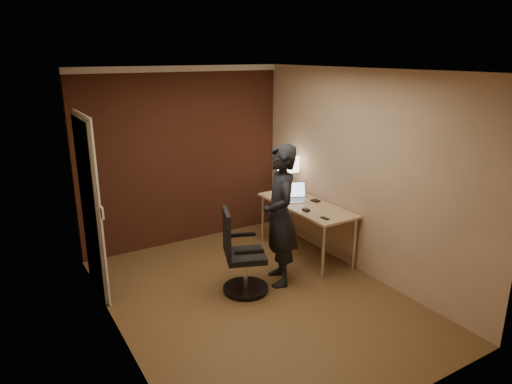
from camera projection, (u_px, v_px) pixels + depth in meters
room at (176, 157)px, 5.92m from camera, size 4.00×4.00×4.00m
desk at (310, 212)px, 6.15m from camera, size 0.60×1.50×0.73m
desk_lamp at (288, 164)px, 6.47m from camera, size 0.22×0.22×0.54m
laptop at (295, 195)px, 6.25m from camera, size 0.40×0.37×0.23m
mouse at (306, 210)px, 5.80m from camera, size 0.07×0.10×0.03m
phone at (325, 218)px, 5.54m from camera, size 0.07×0.12×0.01m
wallet at (315, 201)px, 6.18m from camera, size 0.10×0.12×0.02m
office_chair at (240, 257)px, 5.19m from camera, size 0.57×0.62×0.97m
person at (280, 216)px, 5.31m from camera, size 0.59×0.72×1.68m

